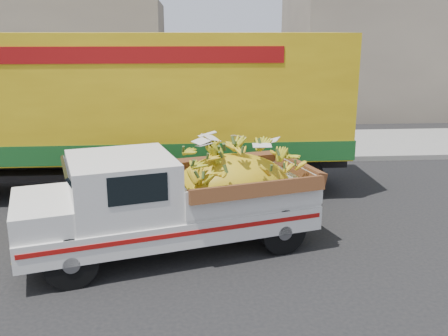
{
  "coord_description": "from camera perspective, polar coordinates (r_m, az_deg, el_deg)",
  "views": [
    {
      "loc": [
        1.93,
        -9.18,
        3.83
      ],
      "look_at": [
        2.67,
        0.16,
        1.26
      ],
      "focal_mm": 40.0,
      "sensor_mm": 36.0,
      "label": 1
    }
  ],
  "objects": [
    {
      "name": "sidewalk",
      "position": [
        17.1,
        -10.87,
        2.4
      ],
      "size": [
        60.0,
        4.0,
        0.14
      ],
      "primitive_type": "cube",
      "color": "gray",
      "rests_on": "ground"
    },
    {
      "name": "building_right",
      "position": [
        26.4,
        23.28,
        12.37
      ],
      "size": [
        14.0,
        6.0,
        6.0
      ],
      "primitive_type": "cube",
      "color": "gray",
      "rests_on": "ground"
    },
    {
      "name": "pickup_truck",
      "position": [
        8.96,
        -3.85,
        -3.3
      ],
      "size": [
        5.45,
        3.2,
        1.8
      ],
      "rotation": [
        0.0,
        0.0,
        0.28
      ],
      "color": "black",
      "rests_on": "ground"
    },
    {
      "name": "curb",
      "position": [
        15.08,
        -11.71,
        0.62
      ],
      "size": [
        60.0,
        0.25,
        0.15
      ],
      "primitive_type": "cube",
      "color": "gray",
      "rests_on": "ground"
    },
    {
      "name": "semi_trailer",
      "position": [
        12.31,
        -14.08,
        6.94
      ],
      "size": [
        12.0,
        2.54,
        3.8
      ],
      "rotation": [
        0.0,
        0.0,
        -0.0
      ],
      "color": "black",
      "rests_on": "ground"
    },
    {
      "name": "ground",
      "position": [
        10.13,
        -15.26,
        -7.42
      ],
      "size": [
        100.0,
        100.0,
        0.0
      ],
      "primitive_type": "plane",
      "color": "black",
      "rests_on": "ground"
    }
  ]
}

